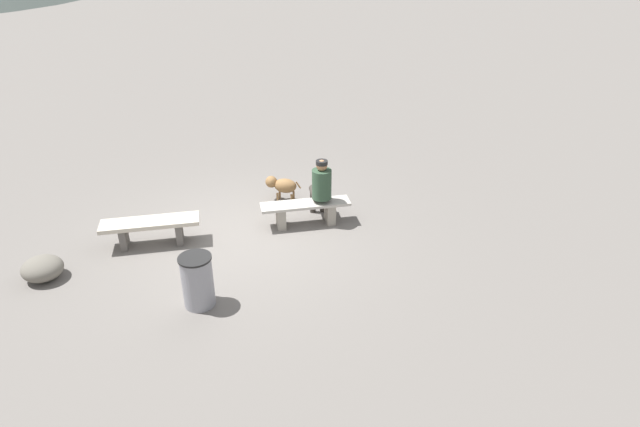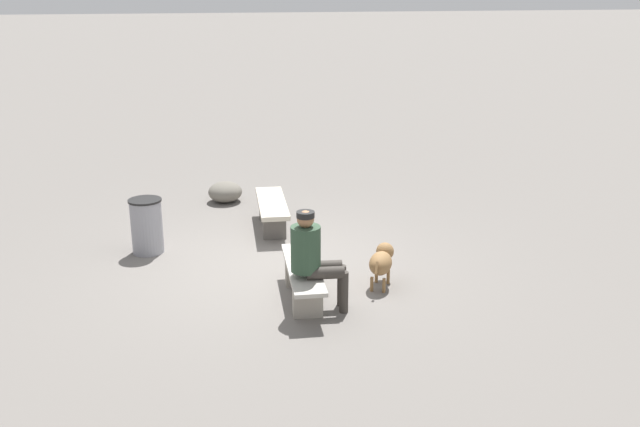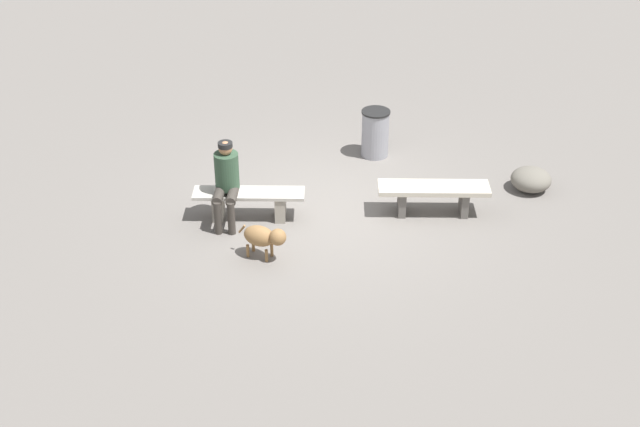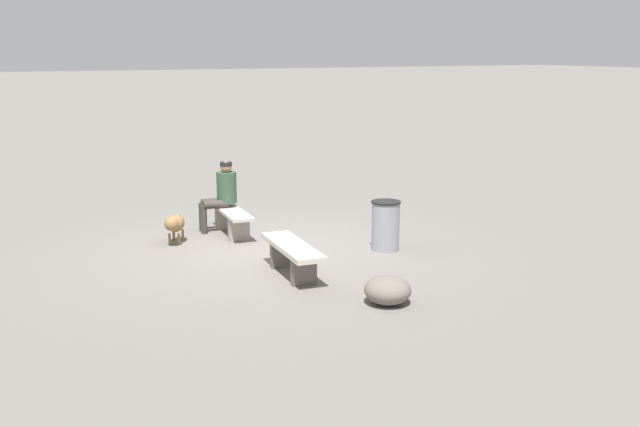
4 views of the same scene
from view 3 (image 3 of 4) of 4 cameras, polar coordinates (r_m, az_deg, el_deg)
name	(u,v)px [view 3 (image 3 of 4)]	position (r m, az deg, el deg)	size (l,w,h in m)	color
ground	(328,212)	(13.61, 0.52, 0.12)	(210.00, 210.00, 0.06)	slate
bench_left	(433,193)	(13.46, 7.31, 1.32)	(1.71, 0.61, 0.47)	#605B56
bench_right	(249,201)	(13.30, -4.58, 0.83)	(1.69, 0.55, 0.45)	gray
seated_person	(226,178)	(13.04, -6.06, 2.31)	(0.41, 0.69, 1.27)	#2D4733
dog	(264,237)	(12.33, -3.64, -1.49)	(0.67, 0.51, 0.52)	olive
trash_bin	(375,133)	(15.04, 3.57, 5.18)	(0.49, 0.49, 0.82)	gray
boulder	(531,179)	(14.44, 13.42, 2.15)	(0.62, 0.64, 0.37)	#6B665B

